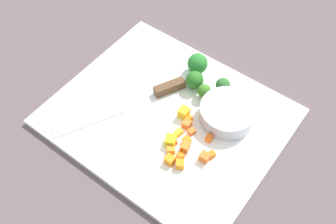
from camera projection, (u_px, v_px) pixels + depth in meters
name	position (u px, v px, depth m)	size (l,w,h in m)	color
ground_plane	(168.00, 118.00, 0.80)	(4.00, 4.00, 0.00)	#58494B
cutting_board	(168.00, 117.00, 0.80)	(0.44, 0.36, 0.01)	white
prep_bowl	(227.00, 113.00, 0.77)	(0.11, 0.11, 0.03)	#B3B3BE
chef_knife	(146.00, 97.00, 0.81)	(0.15, 0.26, 0.02)	silver
carrot_dice_0	(180.00, 164.00, 0.72)	(0.02, 0.02, 0.01)	orange
carrot_dice_1	(181.00, 155.00, 0.73)	(0.01, 0.01, 0.01)	orange
carrot_dice_2	(192.00, 132.00, 0.76)	(0.01, 0.01, 0.01)	orange
carrot_dice_3	(174.00, 141.00, 0.75)	(0.01, 0.01, 0.01)	orange
carrot_dice_4	(208.00, 140.00, 0.75)	(0.01, 0.01, 0.01)	orange
carrot_dice_5	(188.00, 119.00, 0.78)	(0.01, 0.01, 0.01)	orange
carrot_dice_6	(187.00, 141.00, 0.75)	(0.01, 0.01, 0.01)	orange
carrot_dice_7	(185.00, 147.00, 0.74)	(0.02, 0.01, 0.02)	orange
carrot_dice_8	(211.00, 155.00, 0.73)	(0.01, 0.01, 0.01)	orange
carrot_dice_9	(171.00, 149.00, 0.74)	(0.02, 0.02, 0.01)	orange
carrot_dice_10	(205.00, 157.00, 0.73)	(0.02, 0.02, 0.02)	orange
carrot_dice_11	(186.00, 125.00, 0.77)	(0.02, 0.01, 0.01)	orange
carrot_dice_12	(170.00, 160.00, 0.72)	(0.02, 0.02, 0.02)	orange
pepper_dice_0	(179.00, 132.00, 0.76)	(0.01, 0.01, 0.01)	yellow
pepper_dice_1	(171.00, 141.00, 0.75)	(0.02, 0.02, 0.02)	yellow
pepper_dice_2	(184.00, 113.00, 0.78)	(0.02, 0.02, 0.02)	yellow
broccoli_floret_0	(198.00, 64.00, 0.84)	(0.04, 0.04, 0.05)	#83BF6A
broccoli_floret_1	(193.00, 79.00, 0.82)	(0.04, 0.04, 0.04)	#95C056
broccoli_floret_2	(204.00, 91.00, 0.80)	(0.03, 0.03, 0.03)	#80AD61
broccoli_floret_3	(223.00, 85.00, 0.82)	(0.03, 0.03, 0.03)	#96B65C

